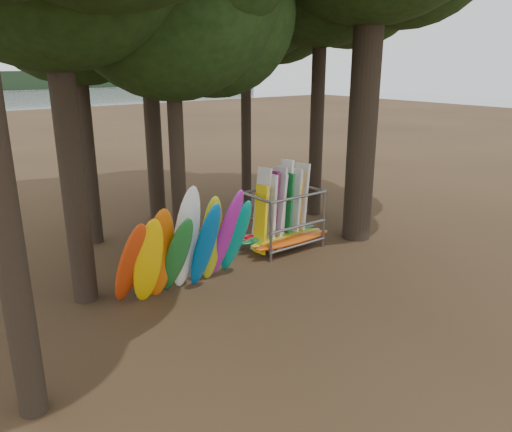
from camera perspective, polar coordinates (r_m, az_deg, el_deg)
ground at (r=14.81m, az=2.90°, el=-6.70°), size 120.00×120.00×0.00m
kayak_row at (r=13.24m, az=-8.03°, el=-3.62°), size 3.93×1.87×3.20m
storage_rack at (r=16.60m, az=3.09°, el=-0.53°), size 3.20×1.62×2.92m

